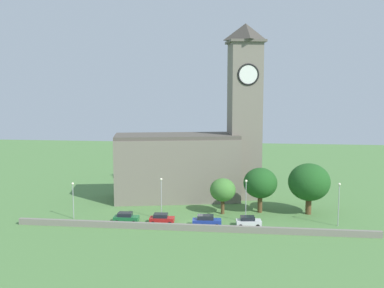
{
  "coord_description": "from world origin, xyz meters",
  "views": [
    {
      "loc": [
        8.57,
        -74.48,
        22.76
      ],
      "look_at": [
        -1.38,
        6.88,
        12.68
      ],
      "focal_mm": 42.83,
      "sensor_mm": 36.0,
      "label": 1
    }
  ],
  "objects": [
    {
      "name": "tree_by_tower",
      "position": [
        19.7,
        8.35,
        5.87
      ],
      "size": [
        7.49,
        7.49,
        9.28
      ],
      "color": "brown",
      "rests_on": "ground"
    },
    {
      "name": "streetlamp_west_end",
      "position": [
        -21.47,
        0.33,
        4.36
      ],
      "size": [
        0.44,
        0.44,
        6.46
      ],
      "color": "#9EA0A5",
      "rests_on": "ground"
    },
    {
      "name": "car_green",
      "position": [
        -11.72,
        -0.92,
        0.9
      ],
      "size": [
        4.26,
        2.34,
        1.77
      ],
      "color": "#1E6B38",
      "rests_on": "ground"
    },
    {
      "name": "ground_plane",
      "position": [
        0.0,
        15.0,
        0.0
      ],
      "size": [
        200.0,
        200.0,
        0.0
      ],
      "primitive_type": "plane",
      "color": "#517F42"
    },
    {
      "name": "car_white",
      "position": [
        8.9,
        -0.58,
        0.87
      ],
      "size": [
        4.3,
        2.56,
        1.73
      ],
      "color": "silver",
      "rests_on": "ground"
    },
    {
      "name": "tree_churchyard",
      "position": [
        4.26,
        6.65,
        4.4
      ],
      "size": [
        4.66,
        4.66,
        6.53
      ],
      "color": "brown",
      "rests_on": "ground"
    },
    {
      "name": "tree_riverside_west",
      "position": [
        11.01,
        8.44,
        5.46
      ],
      "size": [
        6.17,
        6.17,
        8.28
      ],
      "color": "brown",
      "rests_on": "ground"
    },
    {
      "name": "quay_barrier",
      "position": [
        0.0,
        -3.9,
        0.52
      ],
      "size": [
        58.49,
        0.7,
        1.03
      ],
      "primitive_type": "cube",
      "color": "gray",
      "rests_on": "ground"
    },
    {
      "name": "car_red",
      "position": [
        -5.6,
        -0.73,
        0.87
      ],
      "size": [
        4.23,
        2.37,
        1.73
      ],
      "color": "red",
      "rests_on": "ground"
    },
    {
      "name": "streetlamp_central",
      "position": [
        8.44,
        1.89,
        4.87
      ],
      "size": [
        0.44,
        0.44,
        7.35
      ],
      "color": "#9EA0A5",
      "rests_on": "ground"
    },
    {
      "name": "car_blue",
      "position": [
        2.05,
        -1.38,
        0.97
      ],
      "size": [
        4.86,
        2.41,
        1.92
      ],
      "color": "#233D9E",
      "rests_on": "ground"
    },
    {
      "name": "streetlamp_west_mid",
      "position": [
        -6.12,
        1.73,
        4.86
      ],
      "size": [
        0.44,
        0.44,
        7.32
      ],
      "color": "#9EA0A5",
      "rests_on": "ground"
    },
    {
      "name": "streetlamp_east_mid",
      "position": [
        23.65,
        1.5,
        4.83
      ],
      "size": [
        0.44,
        0.44,
        7.27
      ],
      "color": "#9EA0A5",
      "rests_on": "ground"
    },
    {
      "name": "church",
      "position": [
        -1.91,
        17.83,
        9.9
      ],
      "size": [
        31.22,
        15.79,
        35.6
      ],
      "color": "slate",
      "rests_on": "ground"
    }
  ]
}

